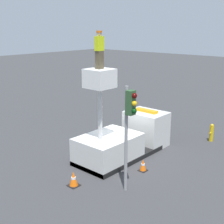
% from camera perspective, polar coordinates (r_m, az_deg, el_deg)
% --- Properties ---
extents(ground_plane, '(120.00, 120.00, 0.00)m').
position_cam_1_polar(ground_plane, '(17.19, 1.27, -8.21)').
color(ground_plane, '#38383A').
extents(bucket_truck, '(5.86, 2.38, 4.95)m').
position_cam_1_polar(bucket_truck, '(17.10, 2.14, -4.81)').
color(bucket_truck, black).
rests_on(bucket_truck, ground).
extents(worker, '(0.40, 0.26, 1.75)m').
position_cam_1_polar(worker, '(14.71, -2.33, 11.28)').
color(worker, brown).
rests_on(worker, bucket_truck).
extents(traffic_light_pole, '(0.34, 0.57, 4.60)m').
position_cam_1_polar(traffic_light_pole, '(12.66, 3.16, -1.25)').
color(traffic_light_pole, gray).
rests_on(traffic_light_pole, ground).
extents(fire_hydrant, '(0.49, 0.25, 1.11)m').
position_cam_1_polar(fire_hydrant, '(20.22, 17.73, -3.62)').
color(fire_hydrant, gold).
rests_on(fire_hydrant, ground).
extents(traffic_cone_rear, '(0.48, 0.48, 0.69)m').
position_cam_1_polar(traffic_cone_rear, '(14.27, -7.05, -12.07)').
color(traffic_cone_rear, black).
rests_on(traffic_cone_rear, ground).
extents(traffic_cone_curbside, '(0.39, 0.39, 0.61)m').
position_cam_1_polar(traffic_cone_curbside, '(15.61, 5.69, -9.67)').
color(traffic_cone_curbside, black).
rests_on(traffic_cone_curbside, ground).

